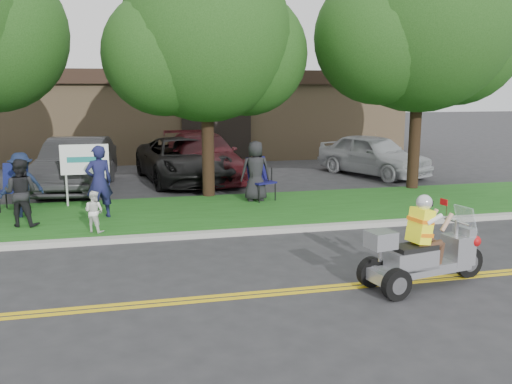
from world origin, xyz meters
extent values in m
plane|color=#28282B|center=(0.00, 0.00, 0.00)|extent=(120.00, 120.00, 0.00)
cube|color=gold|center=(0.00, -0.58, 0.01)|extent=(60.00, 0.10, 0.01)
cube|color=gold|center=(0.00, -0.42, 0.01)|extent=(60.00, 0.10, 0.01)
cube|color=#A8A89E|center=(0.00, 3.05, 0.06)|extent=(60.00, 0.25, 0.12)
cube|color=#1A4E14|center=(0.00, 5.20, 0.06)|extent=(60.00, 4.00, 0.10)
cube|color=#9E7F5B|center=(2.00, 19.00, 2.00)|extent=(18.00, 8.00, 4.00)
cube|color=black|center=(2.00, 14.95, 3.70)|extent=(18.00, 0.30, 0.60)
cylinder|color=#332114|center=(0.50, 7.20, 2.10)|extent=(0.36, 0.36, 4.20)
sphere|color=#1B4112|center=(0.50, 7.20, 4.65)|extent=(4.80, 4.80, 4.80)
sphere|color=#1B4112|center=(1.70, 7.50, 4.20)|extent=(3.60, 3.60, 3.60)
sphere|color=#1B4112|center=(-0.70, 7.00, 4.12)|extent=(3.36, 3.36, 3.36)
cylinder|color=#332114|center=(7.00, 7.00, 2.38)|extent=(0.36, 0.36, 4.76)
sphere|color=#1B4112|center=(7.00, 7.00, 5.27)|extent=(5.60, 5.60, 5.60)
sphere|color=#1B4112|center=(8.40, 7.30, 4.76)|extent=(4.20, 4.20, 4.20)
sphere|color=#1B4112|center=(5.60, 6.80, 4.68)|extent=(3.92, 3.92, 3.92)
cylinder|color=silver|center=(-3.40, 6.60, 0.55)|extent=(0.06, 0.06, 1.10)
cylinder|color=silver|center=(-2.40, 6.60, 0.55)|extent=(0.06, 0.06, 1.10)
cube|color=white|center=(-2.90, 6.60, 1.35)|extent=(1.25, 0.06, 0.80)
cylinder|color=black|center=(3.86, -0.55, 0.27)|extent=(0.55, 0.23, 0.54)
cylinder|color=black|center=(2.17, -1.21, 0.25)|extent=(0.52, 0.23, 0.50)
cylinder|color=black|center=(2.04, -0.58, 0.25)|extent=(0.52, 0.23, 0.50)
cube|color=#A0A2A9|center=(2.90, -0.74, 0.30)|extent=(1.75, 0.73, 0.16)
cube|color=#A0A2A9|center=(2.63, -0.79, 0.49)|extent=(0.87, 0.56, 0.31)
cube|color=black|center=(2.68, -0.78, 0.68)|extent=(0.77, 0.51, 0.09)
cube|color=#A0A2A9|center=(3.60, -0.60, 0.54)|extent=(0.48, 0.50, 0.49)
cube|color=silver|center=(3.72, -0.58, 1.06)|extent=(0.25, 0.44, 0.44)
cube|color=#A0A2A9|center=(2.02, -0.91, 0.89)|extent=(0.47, 0.45, 0.27)
sphere|color=#B20C0F|center=(3.82, -0.69, 0.70)|extent=(0.20, 0.20, 0.20)
cube|color=#F4F519|center=(2.77, -0.76, 1.04)|extent=(0.37, 0.41, 0.58)
sphere|color=silver|center=(2.83, -0.75, 1.41)|extent=(0.26, 0.26, 0.26)
cylinder|color=black|center=(-4.44, 6.07, 0.36)|extent=(0.03, 0.03, 0.50)
cylinder|color=black|center=(-4.93, 6.63, 0.36)|extent=(0.03, 0.03, 0.50)
cylinder|color=black|center=(-4.38, 6.57, 0.36)|extent=(0.03, 0.03, 0.50)
cube|color=#11174F|center=(-4.68, 6.35, 0.62)|extent=(0.69, 0.65, 0.05)
cube|color=#11174F|center=(-4.65, 6.62, 0.96)|extent=(0.65, 0.26, 0.68)
cylinder|color=black|center=(1.70, 5.83, 0.36)|extent=(0.03, 0.03, 0.50)
cylinder|color=black|center=(2.21, 6.03, 0.36)|extent=(0.03, 0.03, 0.50)
cylinder|color=black|center=(1.52, 6.30, 0.36)|extent=(0.03, 0.03, 0.50)
cylinder|color=black|center=(2.03, 6.50, 0.36)|extent=(0.03, 0.03, 0.50)
cube|color=#100F49|center=(1.87, 6.16, 0.62)|extent=(0.80, 0.76, 0.05)
cube|color=#100F49|center=(1.77, 6.42, 0.96)|extent=(0.65, 0.41, 0.68)
imported|color=#181943|center=(-2.48, 5.04, 0.99)|extent=(0.74, 0.60, 1.77)
imported|color=black|center=(-4.18, 4.60, 0.88)|extent=(0.88, 0.77, 1.55)
imported|color=#151E3A|center=(-4.33, 5.61, 0.90)|extent=(1.17, 0.95, 1.58)
imported|color=black|center=(1.67, 6.15, 0.95)|extent=(0.86, 0.59, 1.69)
imported|color=white|center=(-2.54, 3.66, 0.56)|extent=(0.56, 0.53, 0.92)
imported|color=#2A2A2C|center=(-3.38, 9.49, 0.83)|extent=(2.41, 5.23, 1.66)
imported|color=black|center=(0.07, 10.37, 0.77)|extent=(3.27, 5.81, 1.53)
imported|color=#410F14|center=(0.80, 10.78, 0.81)|extent=(2.72, 5.77, 1.63)
imported|color=#A8AAAF|center=(7.12, 10.18, 0.78)|extent=(3.45, 4.92, 1.56)
camera|label=1|loc=(-1.74, -8.38, 3.20)|focal=38.00mm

